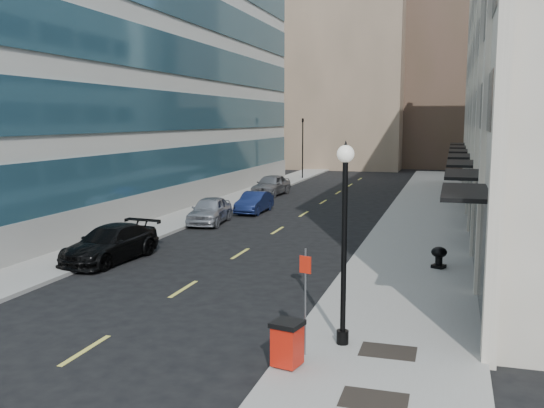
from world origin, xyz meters
The scene contains 20 objects.
ground centered at (0.00, 0.00, 0.00)m, with size 160.00×160.00×0.00m, color black.
sidewalk_right centered at (7.50, 20.00, 0.07)m, with size 5.00×80.00×0.15m, color gray.
sidewalk_left centered at (-6.50, 20.00, 0.07)m, with size 3.00×80.00×0.15m, color gray.
building_left centered at (-15.95, 27.00, 9.99)m, with size 16.14×46.00×20.00m.
skyline_tan_near centered at (-4.00, 68.00, 14.00)m, with size 14.00×18.00×28.00m, color #937960.
skyline_brown centered at (8.00, 72.00, 17.00)m, with size 12.00×16.00×34.00m, color #4F3A2F.
skyline_tan_far centered at (-14.00, 78.00, 11.00)m, with size 12.00×14.00×22.00m, color #937960.
skyline_stone centered at (18.00, 66.00, 10.00)m, with size 10.00×14.00×20.00m, color beige.
grate_mid centered at (7.60, 1.00, 0.15)m, with size 1.40×1.00×0.01m, color black.
grate_far centered at (7.60, 3.80, 0.15)m, with size 1.40×1.00×0.01m, color black.
road_centerline centered at (0.00, 17.00, 0.01)m, with size 0.15×68.20×0.01m.
traffic_signal centered at (-5.50, 48.00, 5.72)m, with size 0.66×0.66×6.98m.
car_black_pickup centered at (-4.80, 11.08, 0.75)m, with size 2.10×5.17×1.50m, color black.
car_silver_sedan centered at (-4.37, 21.00, 0.77)m, with size 1.82×4.54×1.55m, color #9C9FA5.
car_blue_sedan centered at (-3.20, 25.65, 0.67)m, with size 1.42×4.07×1.34m, color #131E49.
car_grey_sedan centered at (-4.80, 34.70, 0.82)m, with size 1.95×4.84×1.65m, color slate.
trash_bin centered at (5.40, 2.18, 0.75)m, with size 0.81×0.83×1.11m.
lamppost centered at (6.40, 4.00, 3.26)m, with size 0.44×0.44×5.30m.
sign_post centered at (5.63, 2.99, 1.86)m, with size 0.31×0.13×2.69m.
urn_planter centered at (8.60, 13.20, 0.66)m, with size 0.61×0.61×0.85m.
Camera 1 is at (8.98, -11.05, 5.95)m, focal length 40.00 mm.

